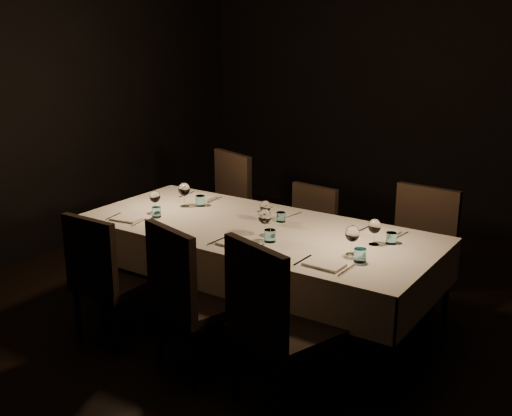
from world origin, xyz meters
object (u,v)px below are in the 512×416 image
Objects in this scene: chair_near_center at (188,293)px; chair_far_center at (307,235)px; chair_near_left at (104,273)px; chair_far_left at (221,208)px; dining_table at (256,237)px; chair_far_right at (418,250)px; chair_near_right at (274,321)px.

chair_near_center is 1.13× the size of chair_far_center.
chair_near_left is 0.90× the size of chair_far_left.
chair_near_center reaches higher than dining_table.
chair_far_center is 0.92m from chair_far_right.
dining_table is 2.43× the size of chair_far_left.
chair_far_center is at bearing -176.24° from chair_far_right.
chair_near_center reaches higher than chair_near_left.
chair_near_left is 0.95× the size of chair_near_center.
dining_table is at bearing -136.27° from chair_far_right.
chair_near_left is at bearing -107.65° from chair_far_center.
chair_far_right is (0.91, 1.50, 0.00)m from chair_near_center.
chair_far_left is 0.88m from chair_far_center.
chair_near_right is at bearing -169.24° from chair_near_center.
chair_near_right reaches higher than dining_table.
chair_near_center is at bearing -117.55° from chair_far_right.
chair_far_right reaches higher than chair_near_center.
chair_near_right is (0.66, -0.06, 0.02)m from chair_near_center.
chair_near_left reaches higher than chair_far_center.
chair_far_right reaches higher than dining_table.
chair_far_left is at bearing 138.68° from dining_table.
dining_table is 1.19m from chair_far_right.
dining_table is 1.04m from chair_near_right.
dining_table is 2.72× the size of chair_near_left.
dining_table is at bearing -133.01° from chair_near_left.
chair_far_right is at bearing -136.61° from chair_near_left.
chair_far_center is (0.87, -0.02, -0.08)m from chair_far_left.
chair_far_center is at bearing -73.45° from chair_near_center.
chair_near_center is 0.99× the size of chair_far_right.
chair_near_center is at bearing -40.30° from chair_far_left.
chair_near_center is 1.75m from chair_far_right.
chair_near_right is at bearing -26.20° from chair_far_left.
chair_far_left is at bearing -43.67° from chair_near_center.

